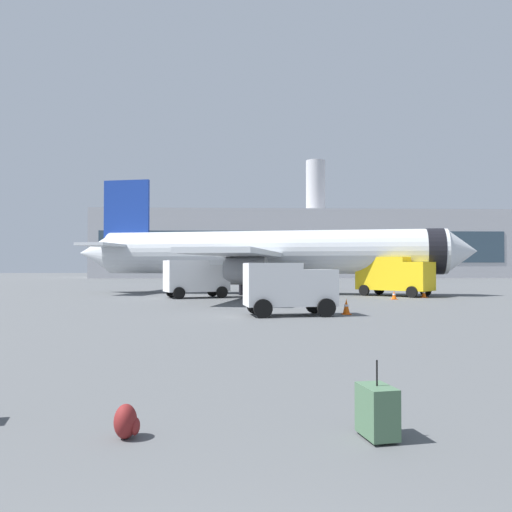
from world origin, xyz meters
name	(u,v)px	position (x,y,z in m)	size (l,w,h in m)	color
airplane_at_gate	(267,253)	(2.87, 43.32, 3.66)	(35.51, 32.28, 10.50)	silver
service_truck	(196,277)	(-2.98, 37.90, 1.61)	(5.27, 3.85, 2.90)	white
fuel_truck	(394,274)	(13.12, 39.68, 1.77)	(5.96, 5.92, 3.20)	yellow
cargo_van	(288,286)	(2.73, 23.05, 1.45)	(4.62, 2.81, 2.60)	white
safety_cone_near	(394,295)	(11.81, 35.34, 0.32)	(0.44, 0.44, 0.64)	#F2590C
safety_cone_mid	(424,293)	(14.80, 37.40, 0.34)	(0.44, 0.44, 0.70)	#F2590C
safety_cone_far	(320,288)	(8.33, 47.37, 0.40)	(0.44, 0.44, 0.81)	#F2590C
safety_cone_outer	(346,307)	(5.71, 23.57, 0.39)	(0.44, 0.44, 0.80)	#F2590C
rolling_suitcase	(377,411)	(2.10, 4.88, 0.39)	(0.51, 0.70, 1.10)	#476B4C
traveller_backpack	(127,422)	(-1.41, 5.04, 0.23)	(0.36, 0.40, 0.48)	maroon
terminal_building	(299,245)	(14.55, 114.53, 7.46)	(89.80, 19.08, 26.68)	#B2B2B7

